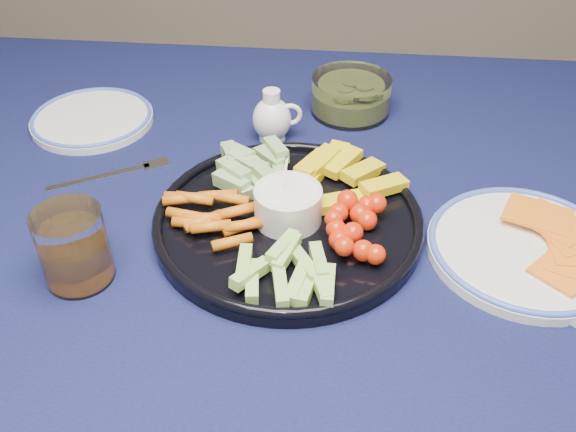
# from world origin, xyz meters

# --- Properties ---
(dining_table) EXTENTS (1.67, 1.07, 0.75)m
(dining_table) POSITION_xyz_m (0.00, 0.00, 0.66)
(dining_table) COLOR #452C17
(dining_table) RESTS_ON ground
(crudite_platter) EXTENTS (0.36, 0.36, 0.11)m
(crudite_platter) POSITION_xyz_m (-0.05, -0.03, 0.77)
(crudite_platter) COLOR black
(crudite_platter) RESTS_ON dining_table
(creamer_pitcher) EXTENTS (0.08, 0.06, 0.09)m
(creamer_pitcher) POSITION_xyz_m (-0.10, 0.19, 0.78)
(creamer_pitcher) COLOR white
(creamer_pitcher) RESTS_ON dining_table
(pickle_bowl) EXTENTS (0.13, 0.13, 0.06)m
(pickle_bowl) POSITION_xyz_m (0.03, 0.29, 0.77)
(pickle_bowl) COLOR white
(pickle_bowl) RESTS_ON dining_table
(cheese_plate) EXTENTS (0.25, 0.25, 0.03)m
(cheese_plate) POSITION_xyz_m (0.26, -0.05, 0.76)
(cheese_plate) COLOR white
(cheese_plate) RESTS_ON dining_table
(juice_tumbler) EXTENTS (0.08, 0.08, 0.10)m
(juice_tumbler) POSITION_xyz_m (-0.29, -0.15, 0.79)
(juice_tumbler) COLOR white
(juice_tumbler) RESTS_ON dining_table
(fork_left) EXTENTS (0.17, 0.10, 0.00)m
(fork_left) POSITION_xyz_m (-0.31, 0.07, 0.75)
(fork_left) COLOR white
(fork_left) RESTS_ON dining_table
(fork_right) EXTENTS (0.13, 0.11, 0.00)m
(fork_right) POSITION_xyz_m (0.25, -0.14, 0.75)
(fork_right) COLOR white
(fork_right) RESTS_ON dining_table
(side_plate_extra) EXTENTS (0.20, 0.20, 0.02)m
(side_plate_extra) POSITION_xyz_m (-0.40, 0.21, 0.75)
(side_plate_extra) COLOR white
(side_plate_extra) RESTS_ON dining_table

